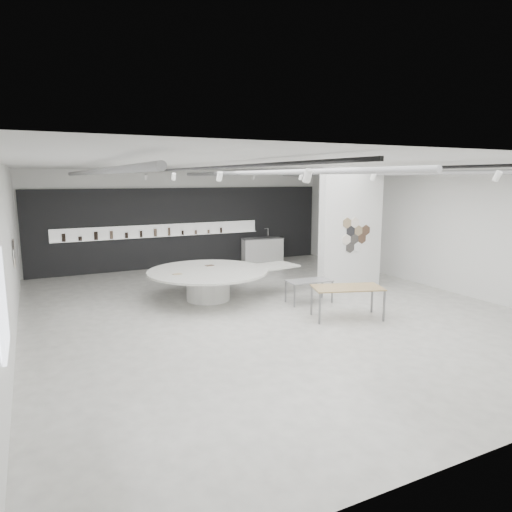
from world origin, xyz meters
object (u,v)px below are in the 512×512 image
sample_table_stone (309,282)px  kitchen_counter (262,249)px  partition_column (351,232)px  display_island (211,280)px  sample_table_wood (347,289)px

sample_table_stone → kitchen_counter: bearing=74.2°
partition_column → display_island: 4.70m
partition_column → kitchen_counter: bearing=93.2°
sample_table_wood → display_island: bearing=127.3°
kitchen_counter → sample_table_wood: bearing=-94.7°
sample_table_wood → sample_table_stone: bearing=92.3°
sample_table_stone → kitchen_counter: kitchen_counter is taller
sample_table_wood → sample_table_stone: (-0.07, 1.64, -0.15)m
partition_column → sample_table_wood: partition_column is taller
sample_table_wood → kitchen_counter: bearing=77.8°
partition_column → sample_table_wood: 3.46m
sample_table_wood → partition_column: bearing=51.3°
display_island → partition_column: bearing=-16.9°
partition_column → kitchen_counter: size_ratio=1.99×
sample_table_wood → kitchen_counter: size_ratio=1.05×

